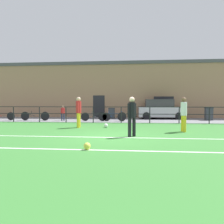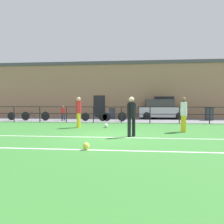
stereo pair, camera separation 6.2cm
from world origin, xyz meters
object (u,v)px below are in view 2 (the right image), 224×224
at_px(spectator_child, 63,112).
at_px(trash_bin_0, 112,113).
at_px(player_winger, 79,110).
at_px(bicycle_parked_2, 112,116).
at_px(soccer_ball_match, 86,146).
at_px(trash_bin_1, 209,114).
at_px(player_goalkeeper, 131,114).
at_px(parked_car_red, 161,110).
at_px(soccer_ball_spare, 106,125).
at_px(bicycle_parked_0, 35,116).
at_px(player_striker, 184,112).
at_px(bicycle_parked_3, 2,116).
at_px(bicycle_parked_1, 96,117).

relative_size(spectator_child, trash_bin_0, 1.22).
distance_m(player_winger, bicycle_parked_2, 4.57).
distance_m(soccer_ball_match, trash_bin_1, 13.71).
bearing_deg(player_goalkeeper, parked_car_red, -146.00).
xyz_separation_m(soccer_ball_match, spectator_child, (-4.06, 9.91, 0.57)).
bearing_deg(spectator_child, trash_bin_1, 175.60).
xyz_separation_m(soccer_ball_spare, bicycle_parked_0, (-6.19, 4.08, 0.26)).
bearing_deg(parked_car_red, trash_bin_1, -18.73).
distance_m(parked_car_red, bicycle_parked_2, 4.92).
xyz_separation_m(player_striker, bicycle_parked_0, (-10.24, 5.51, -0.59)).
relative_size(player_winger, bicycle_parked_3, 0.79).
bearing_deg(bicycle_parked_0, trash_bin_0, 21.79).
bearing_deg(bicycle_parked_2, bicycle_parked_1, 180.00).
distance_m(soccer_ball_spare, bicycle_parked_0, 7.42).
distance_m(spectator_child, trash_bin_0, 4.32).
bearing_deg(soccer_ball_match, soccer_ball_spare, 91.47).
height_order(soccer_ball_spare, parked_car_red, parked_car_red).
bearing_deg(bicycle_parked_1, spectator_child, -179.79).
xyz_separation_m(player_striker, spectator_child, (-7.96, 5.50, -0.29)).
relative_size(soccer_ball_match, bicycle_parked_0, 0.09).
relative_size(soccer_ball_match, trash_bin_1, 0.21).
bearing_deg(parked_car_red, bicycle_parked_3, -167.81).
bearing_deg(trash_bin_0, bicycle_parked_1, -113.15).
bearing_deg(player_goalkeeper, bicycle_parked_0, -85.41).
bearing_deg(soccer_ball_spare, spectator_child, 133.87).
xyz_separation_m(soccer_ball_spare, spectator_child, (-3.91, 4.07, 0.56)).
bearing_deg(trash_bin_0, soccer_ball_match, -87.88).
height_order(spectator_child, trash_bin_1, spectator_child).
height_order(player_striker, bicycle_parked_3, player_striker).
relative_size(bicycle_parked_3, trash_bin_1, 2.18).
relative_size(bicycle_parked_1, bicycle_parked_3, 1.03).
bearing_deg(player_winger, soccer_ball_match, 17.02).
distance_m(parked_car_red, bicycle_parked_1, 6.00).
relative_size(player_striker, trash_bin_0, 1.80).
distance_m(bicycle_parked_3, trash_bin_0, 9.02).
height_order(player_striker, bicycle_parked_1, player_striker).
xyz_separation_m(parked_car_red, bicycle_parked_3, (-12.99, -2.81, -0.46)).
height_order(bicycle_parked_0, trash_bin_0, trash_bin_0).
height_order(soccer_ball_spare, bicycle_parked_2, bicycle_parked_2).
bearing_deg(bicycle_parked_2, player_goalkeeper, -77.88).
bearing_deg(bicycle_parked_1, player_goalkeeper, -68.69).
bearing_deg(soccer_ball_match, player_winger, 106.84).
bearing_deg(player_winger, soccer_ball_spare, 96.71).
xyz_separation_m(bicycle_parked_2, trash_bin_0, (-0.26, 2.35, 0.12)).
relative_size(player_goalkeeper, trash_bin_0, 1.78).
distance_m(soccer_ball_match, bicycle_parked_2, 9.92).
xyz_separation_m(spectator_child, bicycle_parked_0, (-2.28, 0.01, -0.30)).
height_order(player_winger, bicycle_parked_3, player_winger).
height_order(player_winger, parked_car_red, player_winger).
bearing_deg(bicycle_parked_1, bicycle_parked_3, -180.00).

